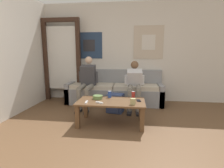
% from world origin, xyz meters
% --- Properties ---
extents(ground_plane, '(18.00, 18.00, 0.00)m').
position_xyz_m(ground_plane, '(0.00, 0.00, 0.00)').
color(ground_plane, brown).
extents(wall_back, '(10.00, 0.07, 2.55)m').
position_xyz_m(wall_back, '(0.00, 2.90, 1.28)').
color(wall_back, silver).
rests_on(wall_back, ground_plane).
extents(door_frame, '(1.00, 0.10, 2.15)m').
position_xyz_m(door_frame, '(-1.57, 2.68, 1.20)').
color(door_frame, '#382319').
rests_on(door_frame, ground_plane).
extents(couch, '(2.40, 0.70, 0.83)m').
position_xyz_m(couch, '(-0.16, 2.55, 0.29)').
color(couch, gray).
rests_on(couch, ground_plane).
extents(coffee_table, '(1.19, 0.63, 0.43)m').
position_xyz_m(coffee_table, '(-0.07, 1.18, 0.36)').
color(coffee_table, brown).
rests_on(coffee_table, ground_plane).
extents(person_seated_adult, '(0.47, 0.86, 1.18)m').
position_xyz_m(person_seated_adult, '(-0.76, 2.14, 0.63)').
color(person_seated_adult, gray).
rests_on(person_seated_adult, ground_plane).
extents(person_seated_teen, '(0.47, 0.93, 1.08)m').
position_xyz_m(person_seated_teen, '(0.34, 2.17, 0.59)').
color(person_seated_teen, gray).
rests_on(person_seated_teen, ground_plane).
extents(backpack, '(0.38, 0.36, 0.40)m').
position_xyz_m(backpack, '(-0.06, 1.82, 0.19)').
color(backpack, navy).
rests_on(backpack, ground_plane).
extents(ceramic_bowl, '(0.19, 0.19, 0.07)m').
position_xyz_m(ceramic_bowl, '(-0.33, 1.28, 0.47)').
color(ceramic_bowl, '#607F47').
rests_on(ceramic_bowl, coffee_table).
extents(pillar_candle, '(0.09, 0.09, 0.11)m').
position_xyz_m(pillar_candle, '(0.32, 1.00, 0.48)').
color(pillar_candle, tan).
rests_on(pillar_candle, coffee_table).
extents(drink_can_blue, '(0.07, 0.07, 0.12)m').
position_xyz_m(drink_can_blue, '(-0.13, 1.42, 0.49)').
color(drink_can_blue, '#28479E').
rests_on(drink_can_blue, coffee_table).
extents(drink_can_red, '(0.07, 0.07, 0.12)m').
position_xyz_m(drink_can_red, '(0.32, 1.43, 0.49)').
color(drink_can_red, maroon).
rests_on(drink_can_red, coffee_table).
extents(game_controller_near_left, '(0.14, 0.10, 0.03)m').
position_xyz_m(game_controller_near_left, '(-0.25, 1.00, 0.44)').
color(game_controller_near_left, white).
rests_on(game_controller_near_left, coffee_table).
extents(game_controller_near_right, '(0.05, 0.15, 0.03)m').
position_xyz_m(game_controller_near_right, '(-0.47, 1.00, 0.44)').
color(game_controller_near_right, white).
rests_on(game_controller_near_right, coffee_table).
extents(cell_phone, '(0.09, 0.15, 0.01)m').
position_xyz_m(cell_phone, '(0.42, 1.23, 0.43)').
color(cell_phone, black).
rests_on(cell_phone, coffee_table).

